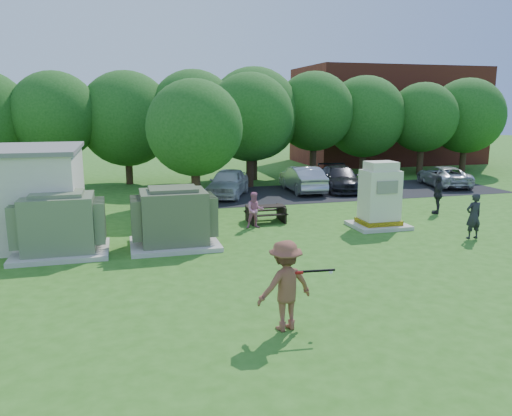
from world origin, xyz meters
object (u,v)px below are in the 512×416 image
object	(u,v)px
person_walking_right	(438,194)
car_silver_b	(443,176)
transformer_right	(174,219)
person_by_generator	(474,216)
car_silver_a	(302,179)
batter	(285,285)
transformer_left	(59,225)
generator_cabinet	(380,199)
car_dark	(340,178)
person_at_picnic	(255,210)
car_white	(228,183)
picnic_table	(266,212)

from	to	relation	value
person_walking_right	car_silver_b	size ratio (longest dim) A/B	0.39
transformer_right	person_by_generator	world-z (taller)	transformer_right
transformer_right	car_silver_a	bearing A→B (deg)	49.04
batter	transformer_left	bearing A→B (deg)	-66.05
transformer_left	transformer_right	bearing A→B (deg)	0.00
generator_cabinet	car_dark	world-z (taller)	generator_cabinet
person_at_picnic	batter	bearing A→B (deg)	-97.66
transformer_left	transformer_right	world-z (taller)	same
person_at_picnic	car_silver_a	bearing A→B (deg)	61.01
car_silver_b	person_at_picnic	bearing A→B (deg)	40.08
transformer_left	car_silver_b	world-z (taller)	transformer_left
transformer_left	generator_cabinet	bearing A→B (deg)	3.15
batter	car_silver_a	size ratio (longest dim) A/B	0.45
person_by_generator	transformer_right	bearing A→B (deg)	-10.77
person_by_generator	car_silver_b	world-z (taller)	person_by_generator
car_silver_a	generator_cabinet	bearing A→B (deg)	92.15
transformer_left	car_dark	world-z (taller)	transformer_left
person_at_picnic	person_by_generator	bearing A→B (deg)	-23.28
transformer_right	car_white	xyz separation A→B (m)	(3.85, 9.20, -0.23)
batter	car_dark	size ratio (longest dim) A/B	0.42
transformer_left	transformer_right	xyz separation A→B (m)	(3.70, 0.00, 0.00)
car_dark	car_silver_b	size ratio (longest dim) A/B	1.07
car_silver_a	picnic_table	bearing A→B (deg)	60.75
transformer_right	car_silver_a	size ratio (longest dim) A/B	0.67
generator_cabinet	person_by_generator	xyz separation A→B (m)	(2.46, -2.49, -0.31)
picnic_table	person_walking_right	size ratio (longest dim) A/B	0.92
transformer_left	car_white	bearing A→B (deg)	50.61
generator_cabinet	person_at_picnic	distance (m)	4.99
person_walking_right	car_dark	bearing A→B (deg)	-129.30
transformer_right	car_dark	bearing A→B (deg)	41.91
batter	car_dark	distance (m)	18.92
transformer_right	person_by_generator	bearing A→B (deg)	-9.77
transformer_left	person_walking_right	xyz separation A→B (m)	(15.78, 2.34, -0.10)
batter	person_by_generator	world-z (taller)	batter
transformer_left	car_silver_b	bearing A→B (deg)	23.62
transformer_left	batter	distance (m)	9.01
transformer_right	picnic_table	bearing A→B (deg)	33.68
transformer_right	transformer_left	bearing A→B (deg)	180.00
picnic_table	car_dark	bearing A→B (deg)	46.27
car_silver_a	batter	bearing A→B (deg)	70.71
car_dark	batter	bearing A→B (deg)	-107.12
person_walking_right	generator_cabinet	bearing A→B (deg)	-28.29
transformer_right	car_silver_b	bearing A→B (deg)	27.97
transformer_left	car_dark	size ratio (longest dim) A/B	0.63
transformer_left	person_at_picnic	xyz separation A→B (m)	(7.08, 1.81, -0.24)
generator_cabinet	batter	xyz separation A→B (m)	(-6.60, -7.93, -0.16)
person_by_generator	batter	bearing A→B (deg)	29.98
car_white	car_silver_b	xyz separation A→B (m)	(13.38, -0.04, -0.12)
transformer_right	picnic_table	size ratio (longest dim) A/B	1.86
transformer_left	batter	bearing A→B (deg)	-53.84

